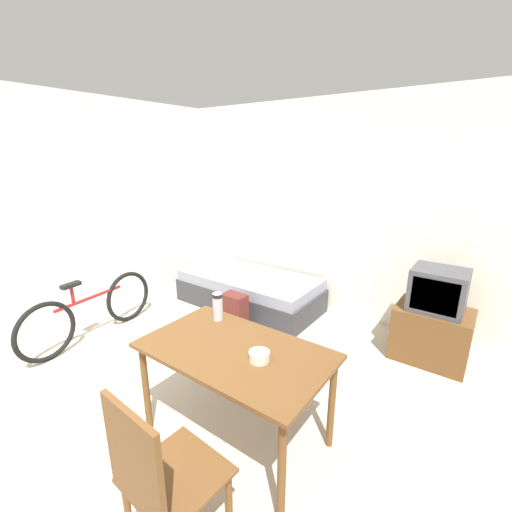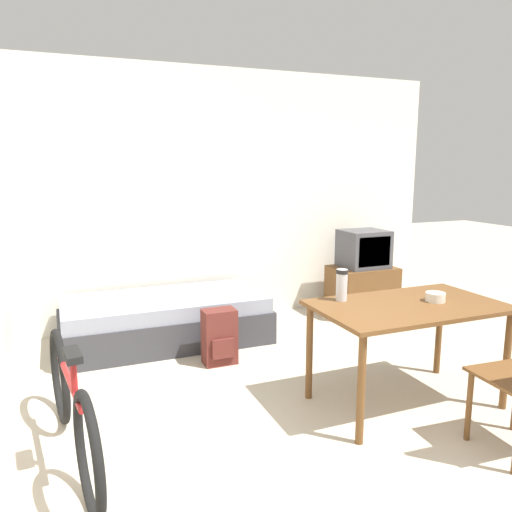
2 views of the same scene
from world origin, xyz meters
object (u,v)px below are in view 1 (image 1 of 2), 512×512
at_px(bicycle, 91,311).
at_px(thermos_flask, 218,305).
at_px(tv, 433,321).
at_px(wooden_chair, 157,475).
at_px(mate_bowl, 259,356).
at_px(dining_table, 235,359).
at_px(daybed, 249,290).
at_px(backpack, 234,314).

xyz_separation_m(bicycle, thermos_flask, (1.85, 0.11, 0.54)).
xyz_separation_m(tv, wooden_chair, (-0.74, -2.81, 0.13)).
bearing_deg(wooden_chair, mate_bowl, 90.03).
relative_size(dining_table, wooden_chair, 1.31).
relative_size(daybed, mate_bowl, 14.16).
bearing_deg(dining_table, backpack, 129.99).
bearing_deg(bicycle, backpack, 40.39).
height_order(wooden_chair, thermos_flask, wooden_chair).
bearing_deg(wooden_chair, thermos_flask, 118.64).
xyz_separation_m(dining_table, backpack, (-1.00, 1.20, -0.42)).
xyz_separation_m(daybed, backpack, (0.32, -0.71, 0.02)).
xyz_separation_m(dining_table, bicycle, (-2.24, 0.15, -0.33)).
distance_m(tv, dining_table, 2.19).
height_order(tv, bicycle, tv).
xyz_separation_m(dining_table, thermos_flask, (-0.39, 0.26, 0.21)).
height_order(bicycle, thermos_flask, thermos_flask).
distance_m(tv, mate_bowl, 2.14).
xyz_separation_m(daybed, thermos_flask, (0.94, -1.65, 0.65)).
bearing_deg(mate_bowl, tv, 69.50).
distance_m(bicycle, mate_bowl, 2.50).
xyz_separation_m(thermos_flask, mate_bowl, (0.61, -0.27, -0.09)).
bearing_deg(mate_bowl, backpack, 135.26).
bearing_deg(daybed, thermos_flask, -60.38).
bearing_deg(bicycle, dining_table, -3.84).
height_order(daybed, thermos_flask, thermos_flask).
distance_m(wooden_chair, mate_bowl, 0.87).
relative_size(tv, wooden_chair, 0.97).
height_order(dining_table, mate_bowl, mate_bowl).
bearing_deg(backpack, thermos_flask, -56.74).
relative_size(tv, backpack, 2.02).
distance_m(tv, wooden_chair, 2.91).
bearing_deg(thermos_flask, bicycle, -176.65).
relative_size(wooden_chair, backpack, 2.09).
height_order(tv, thermos_flask, tv).
distance_m(dining_table, backpack, 1.62).
relative_size(daybed, backpack, 4.04).
bearing_deg(mate_bowl, wooden_chair, -89.97).
height_order(wooden_chair, backpack, wooden_chair).
height_order(mate_bowl, backpack, mate_bowl).
bearing_deg(backpack, mate_bowl, -44.74).
distance_m(thermos_flask, mate_bowl, 0.67).
xyz_separation_m(bicycle, mate_bowl, (2.45, -0.16, 0.45)).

